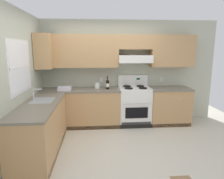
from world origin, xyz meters
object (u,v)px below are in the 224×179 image
Objects in this scene: bowl at (65,89)px; paper_towel_roll at (97,85)px; stove at (134,105)px; wine_bottle at (108,84)px.

paper_towel_roll is at bearing 12.84° from bowl.
stove is 0.87m from wine_bottle.
paper_towel_roll is (0.75, 0.17, 0.04)m from bowl.
paper_towel_roll is (-0.25, 0.12, -0.06)m from wine_bottle.
wine_bottle is at bearing 3.15° from bowl.
wine_bottle is (-0.67, -0.04, 0.56)m from stove.
stove is 4.07× the size of bowl.
stove reaches higher than bowl.
bowl is at bearing -167.16° from paper_towel_roll.
paper_towel_roll reaches higher than bowl.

